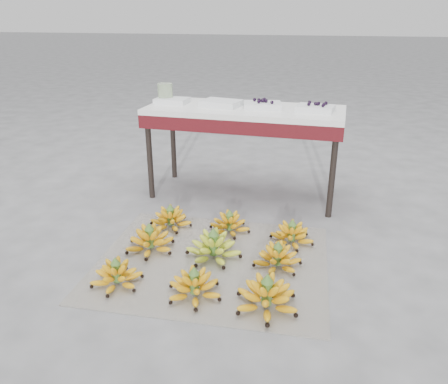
% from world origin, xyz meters
% --- Properties ---
extents(ground, '(60.00, 60.00, 0.00)m').
position_xyz_m(ground, '(0.00, 0.00, 0.00)').
color(ground, '#5E5E60').
rests_on(ground, ground).
extents(newspaper_mat, '(1.32, 1.14, 0.01)m').
position_xyz_m(newspaper_mat, '(0.09, -0.07, 0.00)').
color(newspaper_mat, beige).
rests_on(newspaper_mat, ground).
extents(bunch_front_left, '(0.32, 0.32, 0.16)m').
position_xyz_m(bunch_front_left, '(-0.31, -0.41, 0.06)').
color(bunch_front_left, yellow).
rests_on(bunch_front_left, newspaper_mat).
extents(bunch_front_center, '(0.36, 0.36, 0.17)m').
position_xyz_m(bunch_front_center, '(0.10, -0.40, 0.06)').
color(bunch_front_center, yellow).
rests_on(bunch_front_center, newspaper_mat).
extents(bunch_front_right, '(0.37, 0.37, 0.19)m').
position_xyz_m(bunch_front_right, '(0.45, -0.40, 0.07)').
color(bunch_front_right, yellow).
rests_on(bunch_front_right, newspaper_mat).
extents(bunch_mid_left, '(0.38, 0.38, 0.17)m').
position_xyz_m(bunch_mid_left, '(-0.29, -0.04, 0.07)').
color(bunch_mid_left, yellow).
rests_on(bunch_mid_left, newspaper_mat).
extents(bunch_mid_center, '(0.33, 0.33, 0.19)m').
position_xyz_m(bunch_mid_center, '(0.09, -0.03, 0.07)').
color(bunch_mid_center, '#97BC37').
rests_on(bunch_mid_center, newspaper_mat).
extents(bunch_mid_right, '(0.32, 0.32, 0.16)m').
position_xyz_m(bunch_mid_right, '(0.45, -0.03, 0.06)').
color(bunch_mid_right, yellow).
rests_on(bunch_mid_right, newspaper_mat).
extents(bunch_back_left, '(0.32, 0.32, 0.16)m').
position_xyz_m(bunch_back_left, '(-0.29, 0.27, 0.06)').
color(bunch_back_left, yellow).
rests_on(bunch_back_left, newspaper_mat).
extents(bunch_back_center, '(0.30, 0.30, 0.15)m').
position_xyz_m(bunch_back_center, '(0.09, 0.30, 0.06)').
color(bunch_back_center, yellow).
rests_on(bunch_back_center, newspaper_mat).
extents(bunch_back_right, '(0.34, 0.34, 0.16)m').
position_xyz_m(bunch_back_right, '(0.49, 0.25, 0.06)').
color(bunch_back_right, yellow).
rests_on(bunch_back_right, newspaper_mat).
extents(vendor_table, '(1.39, 0.56, 0.67)m').
position_xyz_m(vendor_table, '(0.03, 0.94, 0.59)').
color(vendor_table, black).
rests_on(vendor_table, ground).
extents(tray_far_left, '(0.24, 0.17, 0.04)m').
position_xyz_m(tray_far_left, '(-0.52, 0.95, 0.68)').
color(tray_far_left, silver).
rests_on(tray_far_left, vendor_table).
extents(tray_left, '(0.30, 0.24, 0.04)m').
position_xyz_m(tray_left, '(-0.14, 0.93, 0.69)').
color(tray_left, silver).
rests_on(tray_left, vendor_table).
extents(tray_right, '(0.29, 0.24, 0.07)m').
position_xyz_m(tray_right, '(0.16, 0.94, 0.69)').
color(tray_right, silver).
rests_on(tray_right, vendor_table).
extents(tray_far_right, '(0.26, 0.20, 0.06)m').
position_xyz_m(tray_far_right, '(0.53, 0.93, 0.69)').
color(tray_far_right, silver).
rests_on(tray_far_right, vendor_table).
extents(glass_jar, '(0.14, 0.14, 0.14)m').
position_xyz_m(glass_jar, '(-0.58, 0.98, 0.74)').
color(glass_jar, '#D5EFBE').
rests_on(glass_jar, vendor_table).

